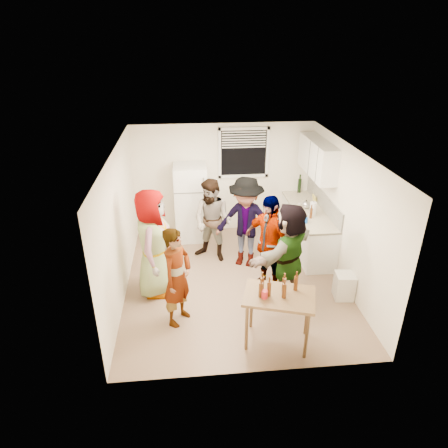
{
  "coord_description": "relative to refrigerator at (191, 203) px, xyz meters",
  "views": [
    {
      "loc": [
        -0.82,
        -6.27,
        4.24
      ],
      "look_at": [
        -0.19,
        0.11,
        1.15
      ],
      "focal_mm": 32.0,
      "sensor_mm": 36.0,
      "label": 1
    }
  ],
  "objects": [
    {
      "name": "guest_stripe",
      "position": [
        -0.28,
        -2.91,
        -0.85
      ],
      "size": [
        1.71,
        1.41,
        0.4
      ],
      "primitive_type": "imported",
      "rotation": [
        0.0,
        0.0,
        0.99
      ],
      "color": "#141933",
      "rests_on": "ground"
    },
    {
      "name": "room",
      "position": [
        0.75,
        -1.88,
        -0.85
      ],
      "size": [
        4.0,
        4.5,
        2.5
      ],
      "primitive_type": null,
      "color": "white",
      "rests_on": "ground"
    },
    {
      "name": "guest_grey",
      "position": [
        -0.69,
        -2.06,
        -0.85
      ],
      "size": [
        2.07,
        1.22,
        0.62
      ],
      "primitive_type": "imported",
      "rotation": [
        0.0,
        0.0,
        1.43
      ],
      "color": "#959595",
      "rests_on": "ground"
    },
    {
      "name": "wine_bottle",
      "position": [
        2.5,
        0.26,
        0.05
      ],
      "size": [
        0.08,
        0.08,
        0.32
      ],
      "primitive_type": "cylinder",
      "color": "black",
      "rests_on": "countertop"
    },
    {
      "name": "red_cup",
      "position": [
        0.95,
        -3.6,
        0.0
      ],
      "size": [
        0.09,
        0.09,
        0.12
      ],
      "primitive_type": "cylinder",
      "color": "red",
      "rests_on": "serving_table"
    },
    {
      "name": "guest_black",
      "position": [
        1.31,
        -2.1,
        -0.85
      ],
      "size": [
        2.07,
        1.95,
        0.44
      ],
      "primitive_type": "imported",
      "rotation": [
        0.0,
        0.0,
        -0.9
      ],
      "color": "black",
      "rests_on": "ground"
    },
    {
      "name": "paper_towel",
      "position": [
        2.43,
        -1.02,
        0.05
      ],
      "size": [
        0.13,
        0.13,
        0.28
      ],
      "primitive_type": "cylinder",
      "color": "white",
      "rests_on": "countertop"
    },
    {
      "name": "trash_bin",
      "position": [
        2.59,
        -2.57,
        -0.6
      ],
      "size": [
        0.36,
        0.36,
        0.47
      ],
      "primitive_type": "cube",
      "rotation": [
        0.0,
        0.0,
        -0.11
      ],
      "color": "silver",
      "rests_on": "ground"
    },
    {
      "name": "guest_orange",
      "position": [
        1.58,
        -2.46,
        -0.85
      ],
      "size": [
        2.43,
        2.43,
        0.53
      ],
      "primitive_type": "imported",
      "rotation": [
        0.0,
        0.0,
        3.9
      ],
      "color": "#B96F4B",
      "rests_on": "ground"
    },
    {
      "name": "kettle",
      "position": [
        2.4,
        -0.65,
        0.05
      ],
      "size": [
        0.27,
        0.24,
        0.19
      ],
      "primitive_type": null,
      "rotation": [
        0.0,
        0.0,
        -0.25
      ],
      "color": "silver",
      "rests_on": "countertop"
    },
    {
      "name": "refrigerator",
      "position": [
        0.0,
        0.0,
        0.0
      ],
      "size": [
        0.7,
        0.7,
        1.7
      ],
      "primitive_type": "cube",
      "color": "white",
      "rests_on": "ground"
    },
    {
      "name": "picture_frame",
      "position": [
        2.67,
        -0.35,
        0.13
      ],
      "size": [
        0.02,
        0.19,
        0.16
      ],
      "primitive_type": "cube",
      "color": "#F0D854",
      "rests_on": "countertop"
    },
    {
      "name": "blue_cup",
      "position": [
        2.19,
        -1.36,
        0.05
      ],
      "size": [
        0.08,
        0.08,
        0.11
      ],
      "primitive_type": "cylinder",
      "color": "blue",
      "rests_on": "countertop"
    },
    {
      "name": "guest_back_left",
      "position": [
        0.41,
        -1.0,
        -0.85
      ],
      "size": [
        1.6,
        1.89,
        0.65
      ],
      "primitive_type": "imported",
      "rotation": [
        0.0,
        0.0,
        -0.54
      ],
      "color": "brown",
      "rests_on": "ground"
    },
    {
      "name": "guest_back_right",
      "position": [
        1.03,
        -1.27,
        -0.85
      ],
      "size": [
        1.84,
        2.16,
        0.68
      ],
      "primitive_type": "imported",
      "rotation": [
        0.0,
        0.0,
        -0.42
      ],
      "color": "#454549",
      "rests_on": "ground"
    },
    {
      "name": "backsplash",
      "position": [
        2.74,
        -0.73,
        0.23
      ],
      "size": [
        0.03,
        2.2,
        0.36
      ],
      "primitive_type": "cube",
      "color": "#BAB7AC",
      "rests_on": "countertop"
    },
    {
      "name": "beer_bottle_counter",
      "position": [
        2.35,
        -1.15,
        0.05
      ],
      "size": [
        0.06,
        0.06,
        0.21
      ],
      "primitive_type": "cylinder",
      "color": "#47230C",
      "rests_on": "countertop"
    },
    {
      "name": "serving_table",
      "position": [
        1.18,
        -3.56,
        -0.85
      ],
      "size": [
        1.16,
        0.94,
        0.85
      ],
      "primitive_type": null,
      "rotation": [
        0.0,
        0.0,
        -0.3
      ],
      "color": "brown",
      "rests_on": "ground"
    },
    {
      "name": "beer_bottle_table",
      "position": [
        1.26,
        -3.47,
        0.0
      ],
      "size": [
        0.06,
        0.06,
        0.22
      ],
      "primitive_type": "cylinder",
      "color": "#47230C",
      "rests_on": "serving_table"
    },
    {
      "name": "counter_lower",
      "position": [
        2.45,
        -0.73,
        -0.42
      ],
      "size": [
        0.6,
        2.2,
        0.86
      ],
      "primitive_type": "cube",
      "color": "white",
      "rests_on": "ground"
    },
    {
      "name": "upper_cabinets",
      "position": [
        2.58,
        -0.53,
        1.1
      ],
      "size": [
        0.34,
        1.6,
        0.7
      ],
      "primitive_type": "cube",
      "color": "white",
      "rests_on": "room"
    },
    {
      "name": "window",
      "position": [
        1.2,
        0.33,
        1.0
      ],
      "size": [
        1.12,
        0.1,
        1.06
      ],
      "primitive_type": null,
      "color": "white",
      "rests_on": "room"
    },
    {
      "name": "countertop",
      "position": [
        2.45,
        -0.73,
        0.03
      ],
      "size": [
        0.64,
        2.22,
        0.04
      ],
      "primitive_type": "cube",
      "color": "beige",
      "rests_on": "counter_lower"
    }
  ]
}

